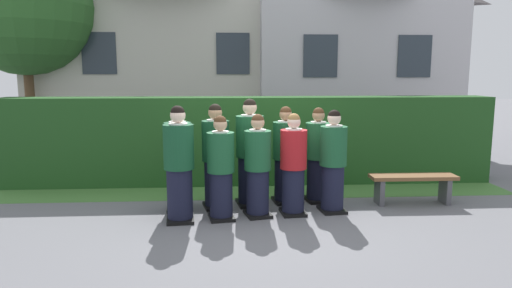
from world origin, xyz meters
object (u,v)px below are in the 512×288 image
wooden_bench (413,183)px  student_front_row_1 (221,170)px  student_front_row_4 (333,164)px  student_front_row_0 (179,167)px  student_rear_row_2 (250,155)px  student_rear_row_0 (178,161)px  student_in_red_blazer (293,167)px  student_front_row_2 (258,168)px  student_rear_row_4 (318,157)px  student_rear_row_3 (285,157)px  student_rear_row_1 (216,159)px

wooden_bench → student_front_row_1: bearing=-169.3°
student_front_row_4 → student_front_row_0: bearing=-172.3°
student_front_row_0 → wooden_bench: bearing=9.8°
student_front_row_0 → student_rear_row_2: bearing=35.6°
student_rear_row_0 → student_in_red_blazer: bearing=-11.5°
student_front_row_2 → student_rear_row_4: 1.28m
student_rear_row_3 → student_front_row_0: bearing=-152.4°
student_front_row_0 → student_rear_row_2: student_rear_row_2 is taller
student_rear_row_1 → student_rear_row_3: bearing=11.4°
student_front_row_2 → wooden_bench: 2.65m
student_front_row_4 → student_rear_row_2: 1.33m
student_front_row_0 → student_front_row_1: student_front_row_0 is taller
student_front_row_1 → student_rear_row_0: (-0.67, 0.52, 0.05)m
student_in_red_blazer → student_rear_row_1: bearing=160.6°
student_rear_row_2 → student_front_row_4: bearing=-19.3°
student_in_red_blazer → student_front_row_1: bearing=-171.5°
student_front_row_1 → student_rear_row_4: (1.59, 0.85, 0.02)m
student_front_row_1 → wooden_bench: bearing=10.7°
student_rear_row_0 → student_rear_row_1: bearing=5.6°
student_in_red_blazer → student_rear_row_3: (-0.04, 0.64, 0.03)m
student_in_red_blazer → wooden_bench: size_ratio=1.10×
student_front_row_2 → student_rear_row_3: 0.86m
wooden_bench → student_rear_row_1: bearing=-179.8°
student_in_red_blazer → wooden_bench: student_in_red_blazer is taller
student_front_row_0 → student_rear_row_1: size_ratio=1.01×
student_front_row_2 → student_rear_row_2: (-0.09, 0.59, 0.09)m
student_front_row_4 → student_rear_row_1: size_ratio=0.95×
student_front_row_2 → student_front_row_4: student_front_row_4 is taller
student_front_row_1 → student_front_row_2: bearing=11.2°
student_rear_row_0 → wooden_bench: (3.80, 0.07, -0.43)m
student_rear_row_3 → student_rear_row_0: bearing=-170.5°
student_rear_row_2 → wooden_bench: student_rear_row_2 is taller
student_front_row_0 → student_rear_row_1: 0.81m
student_front_row_2 → student_rear_row_1: size_ratio=0.93×
student_front_row_2 → student_rear_row_0: 1.28m
student_rear_row_2 → student_rear_row_4: (1.13, 0.14, -0.08)m
student_front_row_1 → student_rear_row_1: (-0.09, 0.58, 0.06)m
student_rear_row_0 → student_rear_row_4: student_rear_row_0 is taller
student_front_row_4 → student_rear_row_3: bearing=140.9°
student_rear_row_2 → wooden_bench: 2.71m
student_rear_row_4 → wooden_bench: (1.53, -0.26, -0.40)m
student_rear_row_4 → student_front_row_4: bearing=-78.2°
student_rear_row_1 → student_rear_row_4: 1.70m
student_front_row_1 → student_in_red_blazer: student_in_red_blazer is taller
student_rear_row_0 → student_rear_row_1: student_rear_row_1 is taller
wooden_bench → student_rear_row_0: bearing=-179.0°
student_rear_row_2 → wooden_bench: bearing=-2.5°
student_in_red_blazer → student_rear_row_0: 1.79m
student_rear_row_1 → student_rear_row_2: (0.55, 0.13, 0.04)m
student_in_red_blazer → student_rear_row_3: bearing=93.6°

